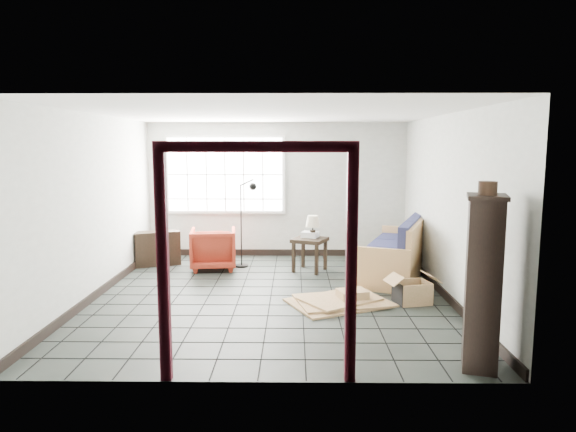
{
  "coord_description": "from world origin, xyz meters",
  "views": [
    {
      "loc": [
        0.34,
        -7.21,
        2.16
      ],
      "look_at": [
        0.24,
        0.3,
        1.12
      ],
      "focal_mm": 32.0,
      "sensor_mm": 36.0,
      "label": 1
    }
  ],
  "objects_px": {
    "armchair": "(213,247)",
    "tall_shelf": "(483,281)",
    "futon_sofa": "(398,255)",
    "side_table": "(310,244)"
  },
  "relations": [
    {
      "from": "side_table",
      "to": "futon_sofa",
      "type": "bearing_deg",
      "value": -12.02
    },
    {
      "from": "armchair",
      "to": "side_table",
      "type": "relative_size",
      "value": 1.14
    },
    {
      "from": "armchair",
      "to": "tall_shelf",
      "type": "bearing_deg",
      "value": 121.61
    },
    {
      "from": "armchair",
      "to": "tall_shelf",
      "type": "xyz_separation_m",
      "value": [
        3.24,
        -4.02,
        0.47
      ]
    },
    {
      "from": "futon_sofa",
      "to": "side_table",
      "type": "height_order",
      "value": "futon_sofa"
    },
    {
      "from": "futon_sofa",
      "to": "tall_shelf",
      "type": "height_order",
      "value": "tall_shelf"
    },
    {
      "from": "armchair",
      "to": "tall_shelf",
      "type": "height_order",
      "value": "tall_shelf"
    },
    {
      "from": "armchair",
      "to": "side_table",
      "type": "distance_m",
      "value": 1.7
    },
    {
      "from": "armchair",
      "to": "tall_shelf",
      "type": "distance_m",
      "value": 5.18
    },
    {
      "from": "futon_sofa",
      "to": "armchair",
      "type": "xyz_separation_m",
      "value": [
        -3.16,
        0.46,
        0.04
      ]
    }
  ]
}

